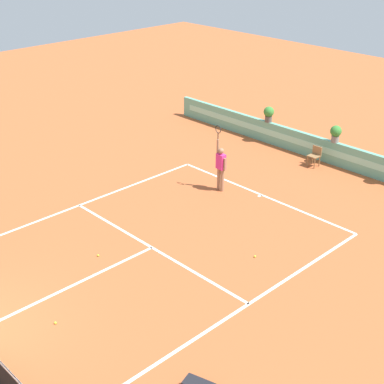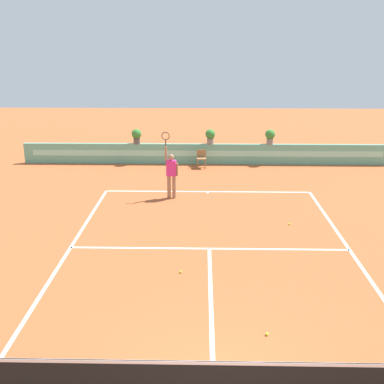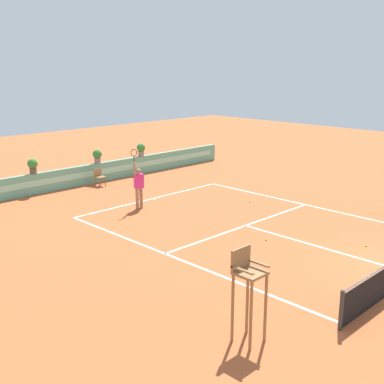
% 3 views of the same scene
% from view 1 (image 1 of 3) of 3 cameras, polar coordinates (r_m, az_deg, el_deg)
% --- Properties ---
extents(ground_plane, '(60.00, 60.00, 0.00)m').
position_cam_1_polar(ground_plane, '(18.39, -4.95, -5.96)').
color(ground_plane, '#B2562D').
extents(court_lines, '(8.32, 11.94, 0.01)m').
position_cam_1_polar(court_lines, '(18.78, -3.25, -5.16)').
color(court_lines, white).
rests_on(court_lines, ground).
extents(back_wall_barrier, '(18.00, 0.21, 1.00)m').
position_cam_1_polar(back_wall_barrier, '(25.25, 13.53, 3.88)').
color(back_wall_barrier, '#60A88E').
rests_on(back_wall_barrier, ground).
extents(ball_kid_chair, '(0.44, 0.44, 0.85)m').
position_cam_1_polar(ball_kid_chair, '(24.81, 12.09, 3.58)').
color(ball_kid_chair, olive).
rests_on(ball_kid_chair, ground).
extents(tennis_player, '(0.62, 0.26, 2.58)m').
position_cam_1_polar(tennis_player, '(21.89, 2.86, 2.68)').
color(tennis_player, '#9E7051').
rests_on(tennis_player, ground).
extents(tennis_ball_near_baseline, '(0.07, 0.07, 0.07)m').
position_cam_1_polar(tennis_ball_near_baseline, '(15.84, -13.38, -12.50)').
color(tennis_ball_near_baseline, '#CCE033').
rests_on(tennis_ball_near_baseline, ground).
extents(tennis_ball_mid_court, '(0.07, 0.07, 0.07)m').
position_cam_1_polar(tennis_ball_mid_court, '(18.34, -9.28, -6.21)').
color(tennis_ball_mid_court, '#CCE033').
rests_on(tennis_ball_mid_court, ground).
extents(tennis_ball_by_sideline, '(0.07, 0.07, 0.07)m').
position_cam_1_polar(tennis_ball_by_sideline, '(18.16, 6.26, -6.36)').
color(tennis_ball_by_sideline, '#CCE033').
rests_on(tennis_ball_by_sideline, ground).
extents(potted_plant_centre, '(0.48, 0.48, 0.72)m').
position_cam_1_polar(potted_plant_centre, '(24.85, 14.06, 5.72)').
color(potted_plant_centre, gray).
rests_on(potted_plant_centre, back_wall_barrier).
extents(potted_plant_left, '(0.48, 0.48, 0.72)m').
position_cam_1_polar(potted_plant_left, '(26.78, 7.61, 7.75)').
color(potted_plant_left, '#514C47').
rests_on(potted_plant_left, back_wall_barrier).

